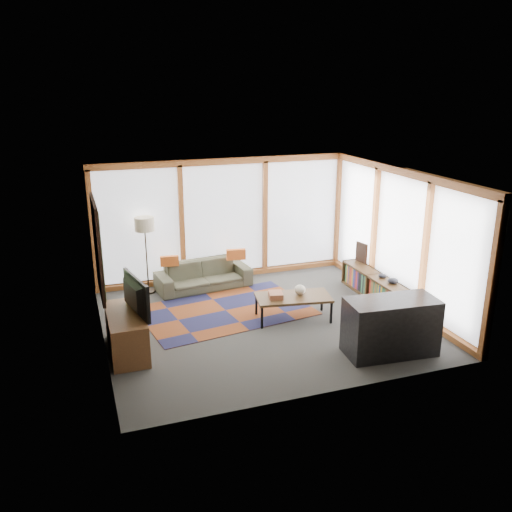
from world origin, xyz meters
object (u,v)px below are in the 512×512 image
object	(u,v)px
floor_lamp	(146,255)
bar_counter	(391,327)
sofa	(203,275)
television	(130,296)
coffee_table	(293,308)
bookshelf	(374,286)
tv_console	(126,333)

from	to	relation	value
floor_lamp	bar_counter	size ratio (longest dim) A/B	1.11
sofa	television	distance (m)	3.02
television	sofa	bearing A→B (deg)	-47.71
floor_lamp	coffee_table	size ratio (longest dim) A/B	1.18
sofa	bar_counter	bearing A→B (deg)	-67.44
bookshelf	television	world-z (taller)	television
tv_console	coffee_table	bearing A→B (deg)	5.76
bar_counter	tv_console	bearing A→B (deg)	165.26
coffee_table	bar_counter	size ratio (longest dim) A/B	0.94
sofa	tv_console	distance (m)	2.96
coffee_table	tv_console	world-z (taller)	tv_console
tv_console	television	xyz separation A→B (m)	(0.09, -0.05, 0.62)
sofa	bar_counter	size ratio (longest dim) A/B	1.37
floor_lamp	television	bearing A→B (deg)	-103.52
floor_lamp	television	size ratio (longest dim) A/B	1.52
bookshelf	bar_counter	size ratio (longest dim) A/B	1.41
floor_lamp	bar_counter	bearing A→B (deg)	-50.62
floor_lamp	coffee_table	xyz separation A→B (m)	(2.25, -2.20, -0.56)
tv_console	bookshelf	bearing A→B (deg)	8.33
sofa	television	xyz separation A→B (m)	(-1.72, -2.39, 0.67)
sofa	coffee_table	distance (m)	2.34
sofa	television	size ratio (longest dim) A/B	1.88
sofa	tv_console	xyz separation A→B (m)	(-1.82, -2.34, 0.05)
coffee_table	bookshelf	bearing A→B (deg)	12.26
tv_console	television	size ratio (longest dim) A/B	1.28
coffee_table	bookshelf	world-z (taller)	bookshelf
sofa	bar_counter	world-z (taller)	bar_counter
floor_lamp	coffee_table	distance (m)	3.20
coffee_table	tv_console	bearing A→B (deg)	-174.24
sofa	television	world-z (taller)	television
sofa	coffee_table	size ratio (longest dim) A/B	1.46
coffee_table	tv_console	distance (m)	2.97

